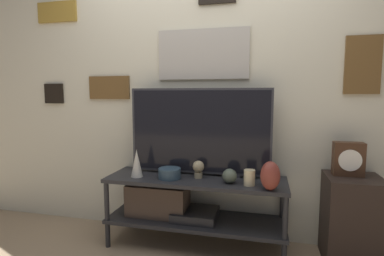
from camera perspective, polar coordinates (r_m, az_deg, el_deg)
The scene contains 11 objects.
wall_back at distance 2.67m, azimuth 2.06°, elevation 8.44°, with size 6.40×0.08×2.70m.
media_console at distance 2.59m, azimuth -2.25°, elevation -13.84°, with size 1.46×0.46×0.58m.
television at distance 2.51m, azimuth 1.38°, elevation -0.59°, with size 1.19×0.05×0.73m.
vase_round_glass at distance 2.36m, azimuth 7.17°, elevation -9.05°, with size 0.11×0.11×0.11m.
vase_slim_bronze at distance 2.54m, azimuth -10.48°, elevation -6.59°, with size 0.10×0.10×0.23m.
vase_urn_stoneware at distance 2.23m, azimuth 14.68°, elevation -8.79°, with size 0.14×0.14×0.21m.
vase_wide_bowl at distance 2.47m, azimuth -4.29°, elevation -8.60°, with size 0.18×0.18×0.08m.
candle_jar at distance 2.32m, azimuth 10.88°, elevation -9.26°, with size 0.08×0.08×0.12m.
decorative_bust at distance 2.47m, azimuth 1.22°, elevation -7.63°, with size 0.10×0.10×0.14m.
side_table at distance 2.63m, azimuth 28.19°, elevation -15.21°, with size 0.39×0.39×0.66m.
mantel_clock at distance 2.53m, azimuth 27.63°, elevation -5.25°, with size 0.21×0.11×0.25m.
Camera 1 is at (0.55, -2.06, 1.26)m, focal length 28.00 mm.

